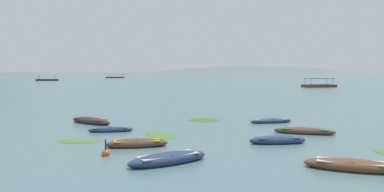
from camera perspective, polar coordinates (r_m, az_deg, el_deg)
The scene contains 18 objects.
ground_plane at distance 1506.78m, azimuth 1.22°, elevation 3.77°, with size 6000.00×6000.00×0.00m, color slate.
mountain_1 at distance 2025.65m, azimuth -10.35°, elevation 6.38°, with size 750.30×750.30×185.59m, color slate.
mountain_2 at distance 2066.47m, azimuth 4.58°, elevation 11.46°, with size 2157.38×2157.38×550.38m, color slate.
rowboat_1 at distance 22.37m, azimuth 13.20°, elevation -6.73°, with size 3.53×1.49×0.57m.
rowboat_2 at distance 26.22m, azimuth 17.12°, elevation -5.26°, with size 4.23×2.14×0.54m.
rowboat_3 at distance 26.51m, azimuth -12.59°, elevation -5.15°, with size 3.24×1.40×0.43m.
rowboat_5 at distance 17.54m, azimuth 23.66°, elevation -9.91°, with size 4.19×2.47×0.59m.
rowboat_6 at distance 21.10m, azimuth -8.63°, elevation -7.33°, with size 3.70×1.83×0.56m.
rowboat_8 at distance 30.98m, azimuth 12.22°, elevation -3.83°, with size 3.79×1.89×0.46m.
rowboat_11 at distance 30.98m, azimuth -15.51°, elevation -3.77°, with size 4.30×3.47×0.65m.
rowboat_12 at distance 17.28m, azimuth -3.72°, elevation -9.76°, with size 4.10×3.38×0.62m.
ferry_0 at distance 171.84m, azimuth -21.66°, elevation 2.38°, with size 9.64×5.61×2.54m.
ferry_1 at distance 101.70m, azimuth 19.20°, elevation 1.56°, with size 9.18×5.66×2.54m.
ferry_2 at distance 226.16m, azimuth -11.90°, elevation 2.88°, with size 11.26×4.92×2.54m.
mooring_buoy at distance 19.19m, azimuth -13.33°, elevation -8.77°, with size 0.42×0.42×0.94m.
weed_patch_2 at distance 31.85m, azimuth 1.89°, elevation -3.79°, with size 2.78×2.71×0.14m, color #38662D.
weed_patch_3 at distance 23.41m, azimuth -17.28°, elevation -6.78°, with size 2.73×1.55×0.14m, color #477033.
weed_patch_4 at distance 24.41m, azimuth -4.90°, elevation -6.18°, with size 3.49×1.75×0.14m, color #477033.
Camera 1 is at (0.13, -6.77, 4.28)m, focal length 34.17 mm.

